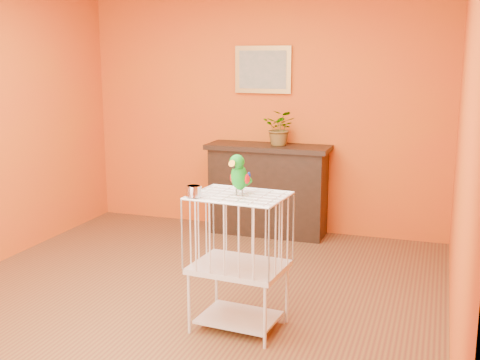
% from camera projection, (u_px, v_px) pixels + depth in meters
% --- Properties ---
extents(ground, '(4.50, 4.50, 0.00)m').
position_uv_depth(ground, '(180.00, 302.00, 4.71)').
color(ground, brown).
rests_on(ground, ground).
extents(room_shell, '(4.50, 4.50, 4.50)m').
position_uv_depth(room_shell, '(176.00, 99.00, 4.39)').
color(room_shell, '#CB4413').
rests_on(room_shell, ground).
extents(console_cabinet, '(1.31, 0.47, 0.97)m').
position_uv_depth(console_cabinet, '(268.00, 190.00, 6.45)').
color(console_cabinet, black).
rests_on(console_cabinet, ground).
extents(potted_plant, '(0.35, 0.39, 0.29)m').
position_uv_depth(potted_plant, '(280.00, 132.00, 6.27)').
color(potted_plant, '#26722D').
rests_on(potted_plant, console_cabinet).
extents(framed_picture, '(0.62, 0.04, 0.50)m').
position_uv_depth(framed_picture, '(263.00, 70.00, 6.41)').
color(framed_picture, '#B0883F').
rests_on(framed_picture, room_shell).
extents(birdcage, '(0.67, 0.53, 0.97)m').
position_uv_depth(birdcage, '(239.00, 260.00, 4.17)').
color(birdcage, beige).
rests_on(birdcage, ground).
extents(feed_cup, '(0.11, 0.11, 0.07)m').
position_uv_depth(feed_cup, '(194.00, 191.00, 4.00)').
color(feed_cup, silver).
rests_on(feed_cup, birdcage).
extents(parrot, '(0.15, 0.26, 0.29)m').
position_uv_depth(parrot, '(239.00, 174.00, 4.05)').
color(parrot, '#59544C').
rests_on(parrot, birdcage).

